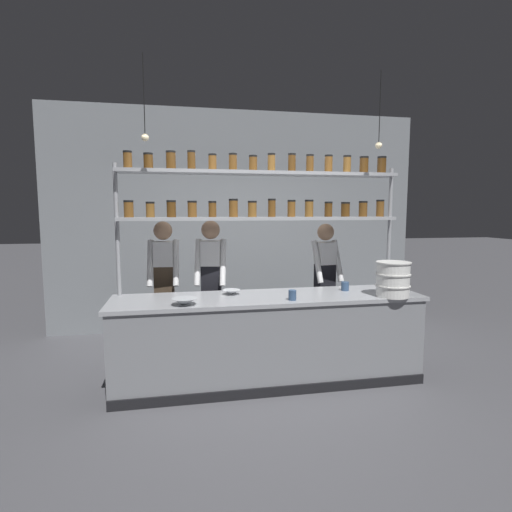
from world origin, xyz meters
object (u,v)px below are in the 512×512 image
at_px(chef_left, 164,282).
at_px(prep_bowl_near_left, 232,292).
at_px(prep_bowl_center_front, 185,302).
at_px(serving_cup_front, 292,295).
at_px(spice_shelf_unit, 263,198).
at_px(serving_cup_by_board, 345,286).
at_px(chef_right, 325,279).
at_px(container_stack, 393,279).
at_px(chef_center, 211,282).

relative_size(chef_left, prep_bowl_near_left, 9.02).
relative_size(prep_bowl_near_left, prep_bowl_center_front, 0.77).
bearing_deg(serving_cup_front, spice_shelf_unit, 107.23).
height_order(prep_bowl_center_front, serving_cup_front, serving_cup_front).
relative_size(chef_left, prep_bowl_center_front, 6.98).
distance_m(serving_cup_front, serving_cup_by_board, 0.79).
bearing_deg(chef_left, prep_bowl_center_front, -73.68).
bearing_deg(chef_right, prep_bowl_center_front, -161.00).
bearing_deg(prep_bowl_near_left, spice_shelf_unit, 26.44).
relative_size(chef_left, chef_right, 1.02).
relative_size(container_stack, prep_bowl_center_front, 1.50).
relative_size(spice_shelf_unit, chef_right, 1.89).
height_order(chef_left, serving_cup_front, chef_left).
bearing_deg(spice_shelf_unit, serving_cup_front, -72.77).
xyz_separation_m(chef_center, prep_bowl_near_left, (0.17, -0.49, -0.03)).
relative_size(chef_center, serving_cup_by_board, 17.45).
xyz_separation_m(prep_bowl_near_left, serving_cup_by_board, (1.26, -0.03, 0.02)).
height_order(chef_left, chef_center, chef_center).
xyz_separation_m(spice_shelf_unit, chef_center, (-0.55, 0.31, -0.96)).
xyz_separation_m(chef_right, serving_cup_by_board, (0.00, -0.61, 0.03)).
bearing_deg(chef_center, chef_left, -179.16).
distance_m(spice_shelf_unit, serving_cup_by_board, 1.33).
relative_size(chef_right, container_stack, 4.56).
height_order(chef_center, prep_bowl_near_left, chef_center).
xyz_separation_m(chef_center, container_stack, (1.79, -0.90, 0.13)).
xyz_separation_m(chef_right, prep_bowl_center_front, (-1.76, -0.97, 0.01)).
xyz_separation_m(spice_shelf_unit, prep_bowl_near_left, (-0.38, -0.19, -0.99)).
bearing_deg(chef_left, chef_center, -6.74).
distance_m(chef_center, prep_bowl_center_front, 0.94).
relative_size(container_stack, serving_cup_by_board, 3.72).
height_order(chef_right, prep_bowl_center_front, chef_right).
bearing_deg(spice_shelf_unit, prep_bowl_center_front, -146.53).
bearing_deg(chef_center, prep_bowl_center_front, -98.56).
distance_m(container_stack, prep_bowl_center_front, 2.12).
xyz_separation_m(spice_shelf_unit, serving_cup_front, (0.18, -0.57, -0.97)).
bearing_deg(serving_cup_by_board, container_stack, -46.99).
height_order(chef_left, prep_bowl_center_front, chef_left).
xyz_separation_m(chef_left, serving_cup_front, (1.27, -0.98, 0.00)).
height_order(spice_shelf_unit, chef_center, spice_shelf_unit).
relative_size(container_stack, serving_cup_front, 3.56).
bearing_deg(chef_center, container_stack, -15.40).
xyz_separation_m(chef_center, prep_bowl_center_front, (-0.32, -0.88, -0.02)).
distance_m(chef_left, container_stack, 2.54).
height_order(spice_shelf_unit, prep_bowl_near_left, spice_shelf_unit).
height_order(chef_left, container_stack, chef_left).
bearing_deg(chef_right, serving_cup_front, -136.14).
relative_size(spice_shelf_unit, container_stack, 8.60).
bearing_deg(serving_cup_front, chef_center, 129.70).
height_order(spice_shelf_unit, chef_left, spice_shelf_unit).
bearing_deg(chef_left, spice_shelf_unit, -16.66).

